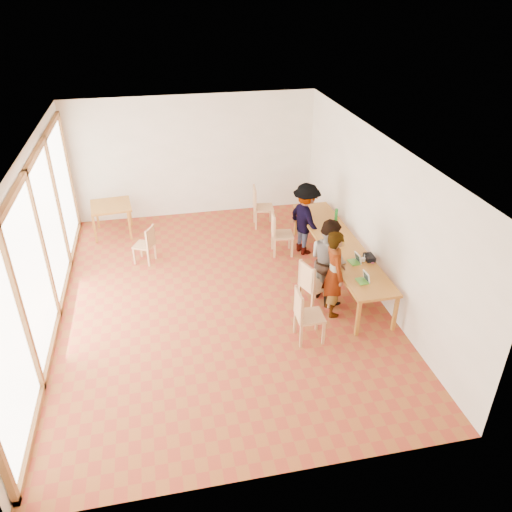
# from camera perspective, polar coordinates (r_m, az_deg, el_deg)

# --- Properties ---
(ground) EXTENTS (8.00, 8.00, 0.00)m
(ground) POSITION_cam_1_polar(r_m,az_deg,el_deg) (9.66, -4.21, -4.79)
(ground) COLOR brown
(ground) RESTS_ON ground
(wall_back) EXTENTS (6.00, 0.10, 3.00)m
(wall_back) POSITION_cam_1_polar(r_m,az_deg,el_deg) (12.59, -7.07, 11.19)
(wall_back) COLOR white
(wall_back) RESTS_ON ground
(wall_front) EXTENTS (6.00, 0.10, 3.00)m
(wall_front) POSITION_cam_1_polar(r_m,az_deg,el_deg) (5.65, 1.12, -14.89)
(wall_front) COLOR white
(wall_front) RESTS_ON ground
(wall_right) EXTENTS (0.10, 8.00, 3.00)m
(wall_right) POSITION_cam_1_polar(r_m,az_deg,el_deg) (9.68, 13.37, 4.73)
(wall_right) COLOR white
(wall_right) RESTS_ON ground
(window_wall) EXTENTS (0.10, 8.00, 3.00)m
(window_wall) POSITION_cam_1_polar(r_m,az_deg,el_deg) (9.08, -23.39, 1.24)
(window_wall) COLOR white
(window_wall) RESTS_ON ground
(ceiling) EXTENTS (6.00, 8.00, 0.04)m
(ceiling) POSITION_cam_1_polar(r_m,az_deg,el_deg) (8.33, -4.98, 12.58)
(ceiling) COLOR white
(ceiling) RESTS_ON wall_back
(communal_table) EXTENTS (0.80, 4.00, 0.75)m
(communal_table) POSITION_cam_1_polar(r_m,az_deg,el_deg) (10.13, 9.49, 1.28)
(communal_table) COLOR #A36D24
(communal_table) RESTS_ON ground
(side_table) EXTENTS (0.90, 0.90, 0.75)m
(side_table) POSITION_cam_1_polar(r_m,az_deg,el_deg) (12.16, -16.24, 5.30)
(side_table) COLOR #A36D24
(side_table) RESTS_ON ground
(chair_near) EXTENTS (0.46, 0.46, 0.52)m
(chair_near) POSITION_cam_1_polar(r_m,az_deg,el_deg) (8.33, 5.53, -6.22)
(chair_near) COLOR tan
(chair_near) RESTS_ON ground
(chair_mid) EXTENTS (0.58, 0.58, 0.52)m
(chair_mid) POSITION_cam_1_polar(r_m,az_deg,el_deg) (9.09, 6.29, -2.86)
(chair_mid) COLOR tan
(chair_mid) RESTS_ON ground
(chair_far) EXTENTS (0.50, 0.50, 0.51)m
(chair_far) POSITION_cam_1_polar(r_m,az_deg,el_deg) (10.85, 2.51, 3.05)
(chair_far) COLOR tan
(chair_far) RESTS_ON ground
(chair_empty) EXTENTS (0.52, 0.52, 0.54)m
(chair_empty) POSITION_cam_1_polar(r_m,az_deg,el_deg) (12.08, 0.34, 6.11)
(chair_empty) COLOR tan
(chair_empty) RESTS_ON ground
(chair_spare) EXTENTS (0.52, 0.52, 0.44)m
(chair_spare) POSITION_cam_1_polar(r_m,az_deg,el_deg) (10.79, -12.34, 1.68)
(chair_spare) COLOR tan
(chair_spare) RESTS_ON ground
(person_near) EXTENTS (0.41, 0.61, 1.65)m
(person_near) POSITION_cam_1_polar(r_m,az_deg,el_deg) (8.92, 8.93, -1.97)
(person_near) COLOR gray
(person_near) RESTS_ON ground
(person_mid) EXTENTS (0.82, 0.94, 1.65)m
(person_mid) POSITION_cam_1_polar(r_m,az_deg,el_deg) (9.32, 8.25, -0.46)
(person_mid) COLOR gray
(person_mid) RESTS_ON ground
(person_far) EXTENTS (0.88, 1.17, 1.61)m
(person_far) POSITION_cam_1_polar(r_m,az_deg,el_deg) (10.87, 5.72, 4.22)
(person_far) COLOR gray
(person_far) RESTS_ON ground
(laptop_near) EXTENTS (0.21, 0.24, 0.19)m
(laptop_near) POSITION_cam_1_polar(r_m,az_deg,el_deg) (8.91, 12.26, -2.57)
(laptop_near) COLOR green
(laptop_near) RESTS_ON communal_table
(laptop_mid) EXTENTS (0.22, 0.25, 0.19)m
(laptop_mid) POSITION_cam_1_polar(r_m,az_deg,el_deg) (9.45, 11.34, -0.45)
(laptop_mid) COLOR green
(laptop_mid) RESTS_ON communal_table
(laptop_far) EXTENTS (0.22, 0.25, 0.20)m
(laptop_far) POSITION_cam_1_polar(r_m,az_deg,el_deg) (10.45, 8.56, 2.92)
(laptop_far) COLOR green
(laptop_far) RESTS_ON communal_table
(yellow_mug) EXTENTS (0.15, 0.15, 0.11)m
(yellow_mug) POSITION_cam_1_polar(r_m,az_deg,el_deg) (9.99, 9.65, 1.50)
(yellow_mug) COLOR gold
(yellow_mug) RESTS_ON communal_table
(green_bottle) EXTENTS (0.07, 0.07, 0.28)m
(green_bottle) POSITION_cam_1_polar(r_m,az_deg,el_deg) (10.95, 9.15, 4.66)
(green_bottle) COLOR #1A7226
(green_bottle) RESTS_ON communal_table
(clear_glass) EXTENTS (0.07, 0.07, 0.09)m
(clear_glass) POSITION_cam_1_polar(r_m,az_deg,el_deg) (9.62, 12.45, -0.04)
(clear_glass) COLOR silver
(clear_glass) RESTS_ON communal_table
(condiment_cup) EXTENTS (0.08, 0.08, 0.06)m
(condiment_cup) POSITION_cam_1_polar(r_m,az_deg,el_deg) (9.54, 12.15, -0.40)
(condiment_cup) COLOR white
(condiment_cup) RESTS_ON communal_table
(pink_phone) EXTENTS (0.05, 0.10, 0.01)m
(pink_phone) POSITION_cam_1_polar(r_m,az_deg,el_deg) (9.54, 13.11, -0.68)
(pink_phone) COLOR #C5457A
(pink_phone) RESTS_ON communal_table
(black_pouch) EXTENTS (0.16, 0.26, 0.09)m
(black_pouch) POSITION_cam_1_polar(r_m,az_deg,el_deg) (9.60, 12.83, -0.16)
(black_pouch) COLOR black
(black_pouch) RESTS_ON communal_table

